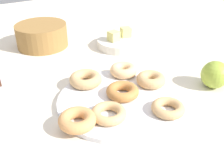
# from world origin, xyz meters

# --- Properties ---
(ground_plane) EXTENTS (2.40, 2.40, 0.00)m
(ground_plane) POSITION_xyz_m (0.00, 0.00, 0.00)
(ground_plane) COLOR beige
(donut_plate) EXTENTS (0.32, 0.32, 0.01)m
(donut_plate) POSITION_xyz_m (0.00, 0.00, 0.01)
(donut_plate) COLOR silver
(donut_plate) RESTS_ON ground_plane
(donut_0) EXTENTS (0.11, 0.11, 0.03)m
(donut_0) POSITION_xyz_m (-0.04, 0.11, 0.03)
(donut_0) COLOR tan
(donut_0) RESTS_ON donut_plate
(donut_1) EXTENTS (0.09, 0.09, 0.02)m
(donut_1) POSITION_xyz_m (0.08, -0.11, 0.02)
(donut_1) COLOR tan
(donut_1) RESTS_ON donut_plate
(donut_2) EXTENTS (0.11, 0.11, 0.02)m
(donut_2) POSITION_xyz_m (-0.06, -0.05, 0.02)
(donut_2) COLOR tan
(donut_2) RESTS_ON donut_plate
(donut_3) EXTENTS (0.11, 0.11, 0.03)m
(donut_3) POSITION_xyz_m (0.12, 0.02, 0.03)
(donut_3) COLOR tan
(donut_3) RESTS_ON donut_plate
(donut_4) EXTENTS (0.09, 0.09, 0.03)m
(donut_4) POSITION_xyz_m (-0.13, -0.04, 0.03)
(donut_4) COLOR tan
(donut_4) RESTS_ON donut_plate
(donut_5) EXTENTS (0.10, 0.10, 0.03)m
(donut_5) POSITION_xyz_m (0.08, 0.10, 0.03)
(donut_5) COLOR #EABC84
(donut_5) RESTS_ON donut_plate
(donut_6) EXTENTS (0.12, 0.12, 0.03)m
(donut_6) POSITION_xyz_m (0.02, 0.01, 0.03)
(donut_6) COLOR #BC7A3D
(donut_6) RESTS_ON donut_plate
(basket) EXTENTS (0.21, 0.21, 0.09)m
(basket) POSITION_xyz_m (-0.05, 0.47, 0.04)
(basket) COLOR olive
(basket) RESTS_ON ground_plane
(fruit_bowl) EXTENTS (0.18, 0.18, 0.03)m
(fruit_bowl) POSITION_xyz_m (0.21, 0.32, 0.02)
(fruit_bowl) COLOR silver
(fruit_bowl) RESTS_ON ground_plane
(melon_chunk_left) EXTENTS (0.04, 0.04, 0.04)m
(melon_chunk_left) POSITION_xyz_m (0.18, 0.32, 0.05)
(melon_chunk_left) COLOR #DBD67A
(melon_chunk_left) RESTS_ON fruit_bowl
(melon_chunk_right) EXTENTS (0.04, 0.04, 0.04)m
(melon_chunk_right) POSITION_xyz_m (0.24, 0.33, 0.05)
(melon_chunk_right) COLOR #DBD67A
(melon_chunk_right) RESTS_ON fruit_bowl
(apple) EXTENTS (0.08, 0.08, 0.08)m
(apple) POSITION_xyz_m (0.28, -0.07, 0.04)
(apple) COLOR #93AD38
(apple) RESTS_ON ground_plane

